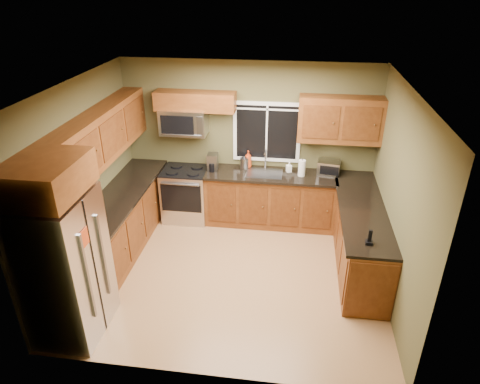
% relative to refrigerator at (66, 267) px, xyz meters
% --- Properties ---
extents(floor, '(4.20, 4.20, 0.00)m').
position_rel_refrigerator_xyz_m(floor, '(1.74, 1.30, -0.90)').
color(floor, '#976B43').
rests_on(floor, ground).
extents(ceiling, '(4.20, 4.20, 0.00)m').
position_rel_refrigerator_xyz_m(ceiling, '(1.74, 1.30, 1.80)').
color(ceiling, white).
rests_on(ceiling, back_wall).
extents(back_wall, '(4.20, 0.00, 4.20)m').
position_rel_refrigerator_xyz_m(back_wall, '(1.74, 3.10, 0.45)').
color(back_wall, '#4D492A').
rests_on(back_wall, ground).
extents(front_wall, '(4.20, 0.00, 4.20)m').
position_rel_refrigerator_xyz_m(front_wall, '(1.74, -0.50, 0.45)').
color(front_wall, '#4D492A').
rests_on(front_wall, ground).
extents(left_wall, '(0.00, 3.60, 3.60)m').
position_rel_refrigerator_xyz_m(left_wall, '(-0.36, 1.30, 0.45)').
color(left_wall, '#4D492A').
rests_on(left_wall, ground).
extents(right_wall, '(0.00, 3.60, 3.60)m').
position_rel_refrigerator_xyz_m(right_wall, '(3.84, 1.30, 0.45)').
color(right_wall, '#4D492A').
rests_on(right_wall, ground).
extents(window, '(1.12, 0.03, 1.02)m').
position_rel_refrigerator_xyz_m(window, '(2.04, 3.08, 0.65)').
color(window, white).
rests_on(window, back_wall).
extents(base_cabinets_left, '(0.60, 2.65, 0.90)m').
position_rel_refrigerator_xyz_m(base_cabinets_left, '(-0.06, 1.78, -0.45)').
color(base_cabinets_left, brown).
rests_on(base_cabinets_left, ground).
extents(countertop_left, '(0.65, 2.65, 0.04)m').
position_rel_refrigerator_xyz_m(countertop_left, '(-0.04, 1.78, 0.02)').
color(countertop_left, black).
rests_on(countertop_left, base_cabinets_left).
extents(base_cabinets_back, '(2.17, 0.60, 0.90)m').
position_rel_refrigerator_xyz_m(base_cabinets_back, '(2.15, 2.80, -0.45)').
color(base_cabinets_back, brown).
rests_on(base_cabinets_back, ground).
extents(countertop_back, '(2.17, 0.65, 0.04)m').
position_rel_refrigerator_xyz_m(countertop_back, '(2.15, 2.78, 0.02)').
color(countertop_back, black).
rests_on(countertop_back, base_cabinets_back).
extents(base_cabinets_peninsula, '(0.60, 2.52, 0.90)m').
position_rel_refrigerator_xyz_m(base_cabinets_peninsula, '(3.54, 1.84, -0.45)').
color(base_cabinets_peninsula, brown).
rests_on(base_cabinets_peninsula, ground).
extents(countertop_peninsula, '(0.65, 2.50, 0.04)m').
position_rel_refrigerator_xyz_m(countertop_peninsula, '(3.51, 1.85, 0.02)').
color(countertop_peninsula, black).
rests_on(countertop_peninsula, base_cabinets_peninsula).
extents(upper_cabinets_left, '(0.33, 2.65, 0.72)m').
position_rel_refrigerator_xyz_m(upper_cabinets_left, '(-0.20, 1.78, 0.96)').
color(upper_cabinets_left, brown).
rests_on(upper_cabinets_left, left_wall).
extents(upper_cabinets_back_left, '(1.30, 0.33, 0.30)m').
position_rel_refrigerator_xyz_m(upper_cabinets_back_left, '(0.89, 2.94, 1.17)').
color(upper_cabinets_back_left, brown).
rests_on(upper_cabinets_back_left, back_wall).
extents(upper_cabinets_back_right, '(1.30, 0.33, 0.72)m').
position_rel_refrigerator_xyz_m(upper_cabinets_back_right, '(3.19, 2.94, 0.96)').
color(upper_cabinets_back_right, brown).
rests_on(upper_cabinets_back_right, back_wall).
extents(upper_cabinet_over_fridge, '(0.72, 0.90, 0.38)m').
position_rel_refrigerator_xyz_m(upper_cabinet_over_fridge, '(-0.00, 0.00, 1.13)').
color(upper_cabinet_over_fridge, brown).
rests_on(upper_cabinet_over_fridge, left_wall).
extents(refrigerator, '(0.74, 0.90, 1.80)m').
position_rel_refrigerator_xyz_m(refrigerator, '(0.00, 0.00, 0.00)').
color(refrigerator, '#B7B7BC').
rests_on(refrigerator, ground).
extents(range, '(0.76, 0.69, 0.94)m').
position_rel_refrigerator_xyz_m(range, '(0.69, 2.77, -0.43)').
color(range, '#B7B7BC').
rests_on(range, ground).
extents(microwave, '(0.76, 0.41, 0.42)m').
position_rel_refrigerator_xyz_m(microwave, '(0.69, 2.91, 0.83)').
color(microwave, '#B7B7BC').
rests_on(microwave, back_wall).
extents(sink, '(0.60, 0.42, 0.36)m').
position_rel_refrigerator_xyz_m(sink, '(2.04, 2.79, 0.05)').
color(sink, slate).
rests_on(sink, countertop_back).
extents(toaster_oven, '(0.39, 0.33, 0.22)m').
position_rel_refrigerator_xyz_m(toaster_oven, '(3.09, 2.92, 0.15)').
color(toaster_oven, '#B7B7BC').
rests_on(toaster_oven, countertop_back).
extents(coffee_maker, '(0.18, 0.23, 0.28)m').
position_rel_refrigerator_xyz_m(coffee_maker, '(1.17, 2.81, 0.17)').
color(coffee_maker, slate).
rests_on(coffee_maker, countertop_back).
extents(kettle, '(0.18, 0.18, 0.25)m').
position_rel_refrigerator_xyz_m(kettle, '(1.69, 2.91, 0.15)').
color(kettle, '#B7B7BC').
rests_on(kettle, countertop_back).
extents(paper_towel_roll, '(0.15, 0.15, 0.30)m').
position_rel_refrigerator_xyz_m(paper_towel_roll, '(2.65, 2.77, 0.18)').
color(paper_towel_roll, white).
rests_on(paper_towel_roll, countertop_back).
extents(soap_bottle_a, '(0.14, 0.14, 0.30)m').
position_rel_refrigerator_xyz_m(soap_bottle_a, '(1.75, 3.00, 0.19)').
color(soap_bottle_a, '#C13A12').
rests_on(soap_bottle_a, countertop_back).
extents(soap_bottle_b, '(0.10, 0.11, 0.18)m').
position_rel_refrigerator_xyz_m(soap_bottle_b, '(2.44, 2.90, 0.13)').
color(soap_bottle_b, white).
rests_on(soap_bottle_b, countertop_back).
extents(cordless_phone, '(0.09, 0.09, 0.20)m').
position_rel_refrigerator_xyz_m(cordless_phone, '(3.48, 0.89, 0.10)').
color(cordless_phone, black).
rests_on(cordless_phone, countertop_peninsula).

